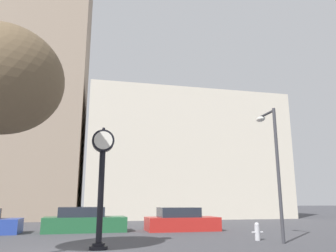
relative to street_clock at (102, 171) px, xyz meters
The scene contains 8 objects.
building_tall_tower 29.20m from the street_clock, 109.52° to the left, with size 12.95×12.00×38.23m.
building_storefront_row 24.81m from the street_clock, 68.17° to the left, with size 20.28×12.00×12.66m.
street_clock is the anchor object (origin of this frame).
car_green 7.45m from the street_clock, 95.55° to the left, with size 4.55×2.10×1.35m.
car_red 8.49m from the street_clock, 54.10° to the left, with size 4.18×2.00×1.31m.
fire_hydrant_near 7.33m from the street_clock, 10.40° to the left, with size 0.52×0.23×0.76m.
street_lamp_right 7.44m from the street_clock, ahead, with size 0.36×1.57×5.68m.
bare_tree 4.62m from the street_clock, 147.94° to the right, with size 3.80×3.80×7.07m.
Camera 1 is at (1.35, -11.31, 1.68)m, focal length 35.00 mm.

